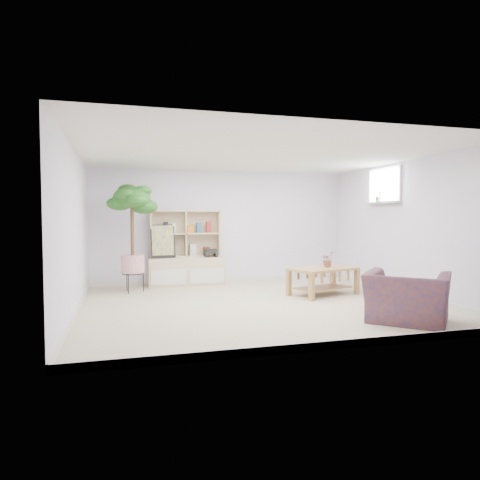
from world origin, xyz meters
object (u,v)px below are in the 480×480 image
object	(u,v)px
storage_unit	(186,248)
coffee_table	(323,281)
armchair	(407,294)
floor_tree	(132,238)

from	to	relation	value
storage_unit	coffee_table	size ratio (longest dim) A/B	1.28
coffee_table	armchair	world-z (taller)	armchair
floor_tree	armchair	bearing A→B (deg)	-44.09
storage_unit	coffee_table	distance (m)	2.89
storage_unit	floor_tree	xyz separation A→B (m)	(-1.09, -0.58, 0.24)
armchair	storage_unit	bearing A→B (deg)	-15.15
coffee_table	armchair	size ratio (longest dim) A/B	1.17
storage_unit	floor_tree	size ratio (longest dim) A/B	0.76
floor_tree	storage_unit	bearing A→B (deg)	28.07
storage_unit	coffee_table	xyz separation A→B (m)	(2.22, -1.77, -0.53)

